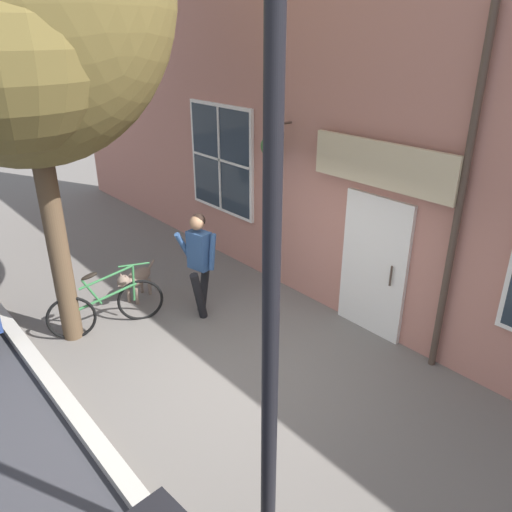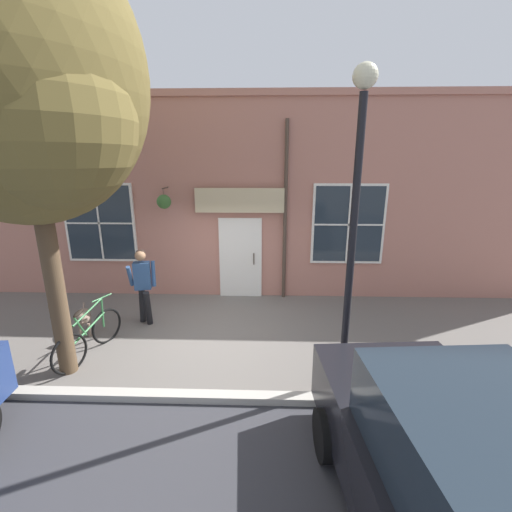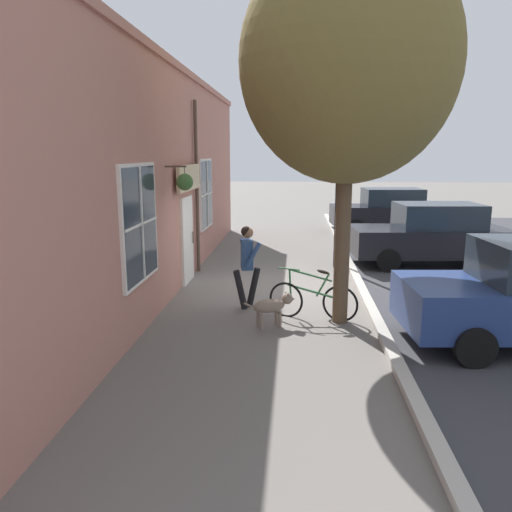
{
  "view_description": "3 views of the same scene",
  "coord_description": "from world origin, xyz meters",
  "px_view_note": "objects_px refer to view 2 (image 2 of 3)",
  "views": [
    {
      "loc": [
        3.34,
        4.35,
        4.16
      ],
      "look_at": [
        -0.57,
        -0.2,
        1.43
      ],
      "focal_mm": 35.0,
      "sensor_mm": 36.0,
      "label": 1
    },
    {
      "loc": [
        6.37,
        1.22,
        3.52
      ],
      "look_at": [
        -0.84,
        0.99,
        1.48
      ],
      "focal_mm": 24.0,
      "sensor_mm": 36.0,
      "label": 2
    },
    {
      "loc": [
        0.46,
        -11.25,
        3.12
      ],
      "look_at": [
        -0.41,
        -0.31,
        0.85
      ],
      "focal_mm": 35.0,
      "sensor_mm": 36.0,
      "label": 3
    }
  ],
  "objects_px": {
    "dog_on_leash": "(83,317)",
    "street_lamp": "(356,193)",
    "street_tree_by_curb": "(24,83)",
    "leaning_bicycle": "(89,336)",
    "pedestrian_walking": "(143,280)",
    "parked_car_mid_block": "(483,509)"
  },
  "relations": [
    {
      "from": "dog_on_leash",
      "to": "street_tree_by_curb",
      "type": "relative_size",
      "value": 0.14
    },
    {
      "from": "dog_on_leash",
      "to": "parked_car_mid_block",
      "type": "bearing_deg",
      "value": 52.38
    },
    {
      "from": "leaning_bicycle",
      "to": "parked_car_mid_block",
      "type": "bearing_deg",
      "value": 55.07
    },
    {
      "from": "pedestrian_walking",
      "to": "dog_on_leash",
      "type": "distance_m",
      "value": 1.38
    },
    {
      "from": "parked_car_mid_block",
      "to": "street_lamp",
      "type": "xyz_separation_m",
      "value": [
        -2.7,
        -0.49,
        2.2
      ]
    },
    {
      "from": "leaning_bicycle",
      "to": "parked_car_mid_block",
      "type": "xyz_separation_m",
      "value": [
        3.47,
        4.96,
        0.5
      ]
    },
    {
      "from": "dog_on_leash",
      "to": "street_tree_by_curb",
      "type": "height_order",
      "value": "street_tree_by_curb"
    },
    {
      "from": "dog_on_leash",
      "to": "street_tree_by_curb",
      "type": "xyz_separation_m",
      "value": [
        1.34,
        0.46,
        4.12
      ]
    },
    {
      "from": "street_tree_by_curb",
      "to": "leaning_bicycle",
      "type": "height_order",
      "value": "street_tree_by_curb"
    },
    {
      "from": "pedestrian_walking",
      "to": "street_lamp",
      "type": "bearing_deg",
      "value": 61.81
    },
    {
      "from": "dog_on_leash",
      "to": "leaning_bicycle",
      "type": "relative_size",
      "value": 0.56
    },
    {
      "from": "street_tree_by_curb",
      "to": "parked_car_mid_block",
      "type": "relative_size",
      "value": 1.52
    },
    {
      "from": "dog_on_leash",
      "to": "street_tree_by_curb",
      "type": "bearing_deg",
      "value": 19.05
    },
    {
      "from": "dog_on_leash",
      "to": "leaning_bicycle",
      "type": "xyz_separation_m",
      "value": [
        0.75,
        0.5,
        -0.02
      ]
    },
    {
      "from": "pedestrian_walking",
      "to": "street_lamp",
      "type": "xyz_separation_m",
      "value": [
        2.08,
        3.89,
        2.06
      ]
    },
    {
      "from": "street_lamp",
      "to": "dog_on_leash",
      "type": "bearing_deg",
      "value": -106.94
    },
    {
      "from": "pedestrian_walking",
      "to": "dog_on_leash",
      "type": "xyz_separation_m",
      "value": [
        0.57,
        -1.09,
        -0.62
      ]
    },
    {
      "from": "street_tree_by_curb",
      "to": "pedestrian_walking",
      "type": "bearing_deg",
      "value": 161.8
    },
    {
      "from": "dog_on_leash",
      "to": "parked_car_mid_block",
      "type": "xyz_separation_m",
      "value": [
        4.21,
        5.47,
        0.48
      ]
    },
    {
      "from": "street_tree_by_curb",
      "to": "dog_on_leash",
      "type": "bearing_deg",
      "value": -160.95
    },
    {
      "from": "street_tree_by_curb",
      "to": "parked_car_mid_block",
      "type": "distance_m",
      "value": 6.82
    },
    {
      "from": "dog_on_leash",
      "to": "street_lamp",
      "type": "bearing_deg",
      "value": 73.06
    }
  ]
}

